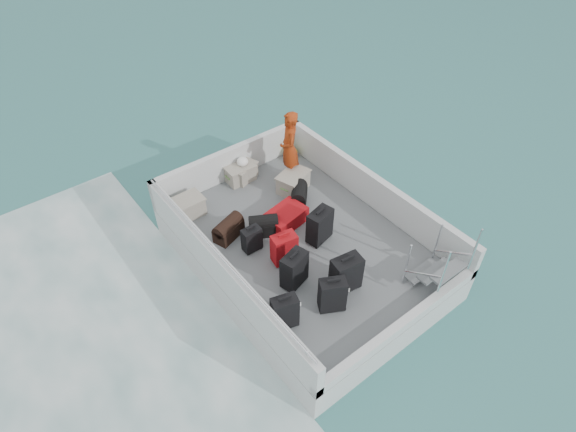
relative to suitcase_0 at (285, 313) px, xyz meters
The scene contains 23 objects.
ground 2.09m from the suitcase_0, 42.14° to the left, with size 160.00×160.00×0.00m, color #175250.
wake_foam 3.75m from the suitcase_0, 159.79° to the left, with size 10.00×10.00×0.00m, color white.
ferry_hull 1.98m from the suitcase_0, 42.14° to the left, with size 3.60×5.00×0.60m, color silver.
deck 1.90m from the suitcase_0, 42.14° to the left, with size 3.30×4.70×0.02m, color slate.
deck_fittings 1.97m from the suitcase_0, 28.33° to the left, with size 3.60×5.00×0.90m.
suitcase_0 is the anchor object (origin of this frame).
suitcase_2 1.73m from the suitcase_0, 72.45° to the left, with size 0.34×0.21×0.50m, color black.
suitcase_3 0.82m from the suitcase_0, 14.40° to the right, with size 0.42×0.25×0.64m, color black.
suitcase_4 0.85m from the suitcase_0, 41.81° to the left, with size 0.46×0.27×0.67m, color black.
suitcase_5 1.35m from the suitcase_0, 52.90° to the left, with size 0.43×0.26×0.60m, color #AD0D15.
suitcase_6 1.25m from the suitcase_0, ahead, with size 0.50×0.29×0.68m, color black.
suitcase_7 1.97m from the suitcase_0, 33.77° to the left, with size 0.48×0.28×0.67m, color black.
suitcase_8 2.30m from the suitcase_0, 52.19° to the left, with size 0.52×0.78×0.31m, color #AD0D15.
duffel_0 2.22m from the suitcase_0, 80.49° to the left, with size 0.59×0.30×0.32m, color black, non-canonical shape.
duffel_1 2.08m from the suitcase_0, 63.39° to the left, with size 0.53×0.30×0.32m, color black, non-canonical shape.
duffel_2 2.92m from the suitcase_0, 46.88° to the left, with size 0.52×0.30×0.32m, color black, non-canonical shape.
crate_0 3.17m from the suitcase_0, 88.88° to the left, with size 0.60×0.42×0.36m, color #A19A8C.
crate_1 3.76m from the suitcase_0, 67.05° to the left, with size 0.58×0.40×0.35m, color #A19A8C.
crate_2 3.79m from the suitcase_0, 65.88° to the left, with size 0.54×0.37×0.33m, color #A19A8C.
crate_3 3.32m from the suitcase_0, 49.50° to the left, with size 0.63×0.44×0.38m, color #A19A8C.
yellow_bag 4.48m from the suitcase_0, 50.61° to the left, with size 0.28×0.26×0.22m, color yellow.
white_bag 3.79m from the suitcase_0, 65.88° to the left, with size 0.24×0.24×0.18m, color white.
passenger 3.69m from the suitcase_0, 51.06° to the left, with size 0.59×0.38×1.60m, color #D94314.
Camera 1 is at (-4.02, -4.74, 7.03)m, focal length 30.00 mm.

